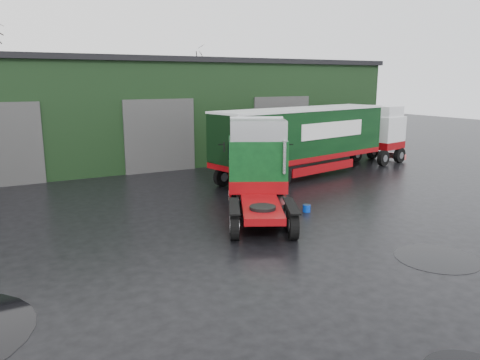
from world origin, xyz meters
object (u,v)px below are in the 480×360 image
hero_tractor (260,172)px  tree_back_b (185,94)px  lorry_right (302,143)px  wash_bucket (307,208)px  warehouse (129,109)px

hero_tractor → tree_back_b: (7.99, 26.73, 1.95)m
lorry_right → wash_bucket: 6.93m
warehouse → hero_tractor: warehouse is taller
warehouse → lorry_right: 12.60m
hero_tractor → lorry_right: lorry_right is taller
warehouse → wash_bucket: size_ratio=108.30×
tree_back_b → wash_bucket: bearing=-102.3°
warehouse → wash_bucket: (2.23, -16.57, -3.02)m
warehouse → tree_back_b: bearing=51.3°
warehouse → hero_tractor: 16.78m
wash_bucket → hero_tractor: bearing=-175.8°
hero_tractor → wash_bucket: hero_tractor is taller
lorry_right → hero_tractor: bearing=-58.2°
tree_back_b → warehouse: bearing=-128.7°
hero_tractor → wash_bucket: size_ratio=19.34×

